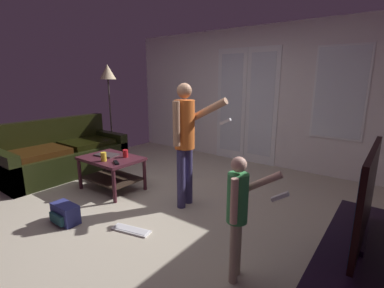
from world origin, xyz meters
name	(u,v)px	position (x,y,z in m)	size (l,w,h in m)	color
ground_plane	(153,206)	(0.00, 0.00, -0.01)	(5.32, 5.20, 0.02)	#AEA38E
wall_back_with_doors	(249,97)	(0.06, 2.57, 1.25)	(5.32, 0.09, 2.55)	silver
leather_couch	(63,156)	(-2.14, -0.01, 0.30)	(0.91, 2.02, 0.91)	black
coffee_table	(111,166)	(-0.86, 0.02, 0.36)	(0.87, 0.61, 0.49)	#3F1A22
tv_stand	(355,271)	(2.30, -0.23, 0.23)	(0.46, 1.49, 0.46)	black
flat_screen_tv	(366,197)	(2.29, -0.22, 0.81)	(0.08, 0.98, 0.70)	black
person_adult	(186,135)	(0.33, 0.26, 0.93)	(0.65, 0.45, 1.55)	#36315B
person_child	(239,208)	(1.50, -0.55, 0.62)	(0.42, 0.36, 1.04)	tan
floor_lamp	(108,77)	(-2.45, 1.25, 1.62)	(0.33, 0.33, 1.88)	#362823
backpack	(65,214)	(-0.49, -0.92, 0.11)	(0.35, 0.21, 0.22)	navy
loose_keyboard	(131,230)	(0.25, -0.59, 0.01)	(0.46, 0.23, 0.02)	white
laptop_closed	(107,155)	(-0.99, 0.05, 0.50)	(0.32, 0.21, 0.02)	#393031
cup_near_edge	(125,153)	(-0.70, 0.16, 0.54)	(0.08, 0.08, 0.11)	red
cup_by_laptop	(104,157)	(-0.78, -0.15, 0.55)	(0.08, 0.08, 0.12)	gold
tv_remote_black	(116,163)	(-0.56, -0.12, 0.50)	(0.17, 0.05, 0.02)	black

